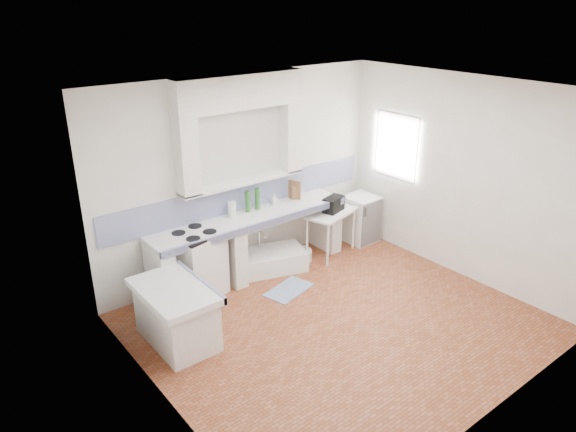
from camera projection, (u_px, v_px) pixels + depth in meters
floor at (338, 323)px, 6.50m from camera, size 4.50×4.50×0.00m
ceiling at (348, 92)px, 5.43m from camera, size 4.50×4.50×0.00m
wall_back at (244, 175)px, 7.42m from camera, size 4.50×0.00×4.50m
wall_front at (506, 289)px, 4.52m from camera, size 4.50×0.00×4.50m
wall_left at (158, 279)px, 4.68m from camera, size 0.00×4.50×4.50m
wall_right at (462, 179)px, 7.26m from camera, size 0.00×4.50×4.50m
alcove_mass at (240, 92)px, 6.82m from camera, size 1.90×0.25×0.45m
window_frame at (404, 145)px, 8.15m from camera, size 0.35×0.86×1.06m
lace_valance at (399, 121)px, 7.92m from camera, size 0.01×0.84×0.24m
counter_slab at (251, 219)px, 7.35m from camera, size 3.00×0.60×0.08m
counter_lip at (263, 225)px, 7.15m from camera, size 3.00×0.04×0.10m
counter_pier_left at (161, 278)px, 6.72m from camera, size 0.20×0.55×0.82m
counter_pier_mid at (231, 255)px, 7.32m from camera, size 0.20×0.55×0.82m
counter_pier_right at (325, 224)px, 8.32m from camera, size 0.20×0.55×0.82m
peninsula_top at (174, 291)px, 5.93m from camera, size 0.70×1.10×0.08m
peninsula_base at (177, 318)px, 6.07m from camera, size 0.60×1.00×0.62m
peninsula_lip at (200, 282)px, 6.12m from camera, size 0.04×1.10×0.10m
backsplash at (245, 195)px, 7.52m from camera, size 4.27×0.03×0.40m
stove at (197, 265)px, 6.99m from camera, size 0.73×0.71×0.87m
sink at (268, 261)px, 7.75m from camera, size 1.19×0.87×0.26m
side_table at (331, 233)px, 8.14m from camera, size 0.94×0.67×0.04m
fridge at (361, 219)px, 8.59m from camera, size 0.50×0.50×0.76m
bucket_red at (255, 266)px, 7.59m from camera, size 0.34×0.34×0.27m
bucket_orange at (271, 263)px, 7.69m from camera, size 0.38×0.38×0.28m
bucket_blue at (281, 255)px, 7.93m from camera, size 0.38×0.38×0.27m
basin_white at (298, 255)px, 8.05m from camera, size 0.50×0.50×0.16m
water_bottle_a at (247, 259)px, 7.73m from camera, size 0.10×0.10×0.33m
water_bottle_b at (262, 255)px, 7.88m from camera, size 0.11×0.11×0.30m
black_bag at (333, 204)px, 7.99m from camera, size 0.39×0.29×0.22m
green_bottle_a at (248, 202)px, 7.42m from camera, size 0.08×0.08×0.31m
green_bottle_b at (257, 199)px, 7.51m from camera, size 0.09×0.09×0.32m
knife_block at (294, 193)px, 7.91m from camera, size 0.11×0.10×0.20m
cutting_board at (294, 190)px, 7.90m from camera, size 0.09×0.20×0.29m
paper_towel at (232, 209)px, 7.26m from camera, size 0.13×0.13×0.22m
soap_bottle at (274, 199)px, 7.70m from camera, size 0.08×0.08×0.17m
rug at (289, 290)px, 7.24m from camera, size 0.75×0.55×0.01m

